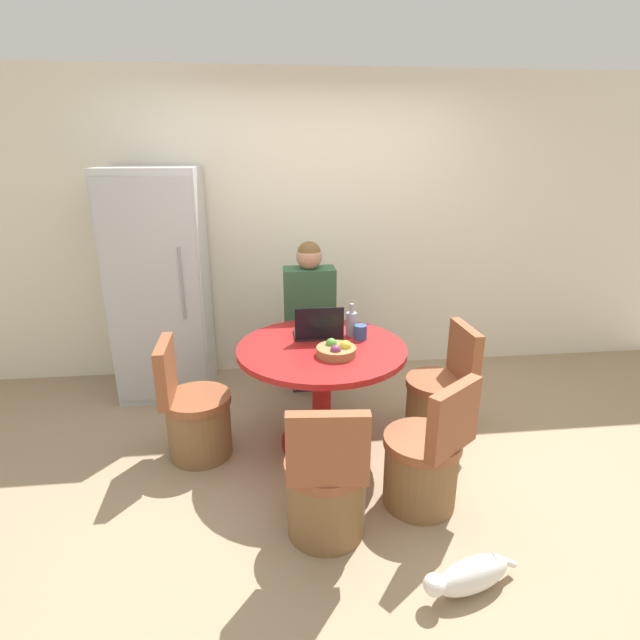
{
  "coord_description": "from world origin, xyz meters",
  "views": [
    {
      "loc": [
        -0.44,
        -2.73,
        1.99
      ],
      "look_at": [
        -0.09,
        0.39,
        0.9
      ],
      "focal_mm": 28.0,
      "sensor_mm": 36.0,
      "label": 1
    }
  ],
  "objects_px": {
    "dining_table": "(322,376)",
    "cat": "(470,576)",
    "refrigerator": "(161,285)",
    "fruit_bowl": "(337,350)",
    "person_seated": "(309,314)",
    "chair_left_side": "(195,418)",
    "bottle": "(351,323)",
    "chair_near_camera": "(326,490)",
    "chair_near_right_corner": "(424,464)",
    "chair_right_side": "(439,400)",
    "laptop": "(318,331)"
  },
  "relations": [
    {
      "from": "chair_right_side",
      "to": "bottle",
      "type": "relative_size",
      "value": 3.59
    },
    {
      "from": "chair_near_right_corner",
      "to": "fruit_bowl",
      "type": "xyz_separation_m",
      "value": [
        -0.44,
        0.53,
        0.51
      ]
    },
    {
      "from": "refrigerator",
      "to": "laptop",
      "type": "height_order",
      "value": "refrigerator"
    },
    {
      "from": "chair_left_side",
      "to": "fruit_bowl",
      "type": "bearing_deg",
      "value": -99.64
    },
    {
      "from": "chair_left_side",
      "to": "cat",
      "type": "height_order",
      "value": "chair_left_side"
    },
    {
      "from": "refrigerator",
      "to": "chair_near_camera",
      "type": "xyz_separation_m",
      "value": [
        1.12,
        -1.86,
        -0.65
      ]
    },
    {
      "from": "chair_left_side",
      "to": "bottle",
      "type": "distance_m",
      "value": 1.24
    },
    {
      "from": "bottle",
      "to": "cat",
      "type": "height_order",
      "value": "bottle"
    },
    {
      "from": "chair_right_side",
      "to": "cat",
      "type": "xyz_separation_m",
      "value": [
        -0.3,
        -1.35,
        -0.18
      ]
    },
    {
      "from": "chair_near_camera",
      "to": "cat",
      "type": "distance_m",
      "value": 0.79
    },
    {
      "from": "chair_left_side",
      "to": "fruit_bowl",
      "type": "distance_m",
      "value": 1.07
    },
    {
      "from": "bottle",
      "to": "chair_near_right_corner",
      "type": "bearing_deg",
      "value": -71.74
    },
    {
      "from": "refrigerator",
      "to": "person_seated",
      "type": "relative_size",
      "value": 1.41
    },
    {
      "from": "dining_table",
      "to": "bottle",
      "type": "distance_m",
      "value": 0.42
    },
    {
      "from": "refrigerator",
      "to": "cat",
      "type": "height_order",
      "value": "refrigerator"
    },
    {
      "from": "laptop",
      "to": "cat",
      "type": "xyz_separation_m",
      "value": [
        0.55,
        -1.47,
        -0.71
      ]
    },
    {
      "from": "dining_table",
      "to": "chair_right_side",
      "type": "relative_size",
      "value": 1.36
    },
    {
      "from": "refrigerator",
      "to": "chair_near_right_corner",
      "type": "xyz_separation_m",
      "value": [
        1.71,
        -1.69,
        -0.65
      ]
    },
    {
      "from": "refrigerator",
      "to": "chair_near_camera",
      "type": "bearing_deg",
      "value": -58.85
    },
    {
      "from": "laptop",
      "to": "cat",
      "type": "relative_size",
      "value": 0.64
    },
    {
      "from": "laptop",
      "to": "fruit_bowl",
      "type": "xyz_separation_m",
      "value": [
        0.08,
        -0.32,
        -0.02
      ]
    },
    {
      "from": "person_seated",
      "to": "bottle",
      "type": "bearing_deg",
      "value": 111.85
    },
    {
      "from": "chair_near_camera",
      "to": "chair_near_right_corner",
      "type": "bearing_deg",
      "value": -159.03
    },
    {
      "from": "dining_table",
      "to": "person_seated",
      "type": "relative_size",
      "value": 0.86
    },
    {
      "from": "chair_near_right_corner",
      "to": "cat",
      "type": "relative_size",
      "value": 1.59
    },
    {
      "from": "dining_table",
      "to": "person_seated",
      "type": "bearing_deg",
      "value": 90.89
    },
    {
      "from": "refrigerator",
      "to": "chair_near_right_corner",
      "type": "relative_size",
      "value": 2.24
    },
    {
      "from": "dining_table",
      "to": "chair_near_right_corner",
      "type": "relative_size",
      "value": 1.36
    },
    {
      "from": "dining_table",
      "to": "fruit_bowl",
      "type": "height_order",
      "value": "fruit_bowl"
    },
    {
      "from": "chair_near_right_corner",
      "to": "person_seated",
      "type": "bearing_deg",
      "value": -107.27
    },
    {
      "from": "chair_left_side",
      "to": "fruit_bowl",
      "type": "height_order",
      "value": "fruit_bowl"
    },
    {
      "from": "dining_table",
      "to": "cat",
      "type": "height_order",
      "value": "dining_table"
    },
    {
      "from": "refrigerator",
      "to": "chair_right_side",
      "type": "distance_m",
      "value": 2.36
    },
    {
      "from": "refrigerator",
      "to": "dining_table",
      "type": "bearing_deg",
      "value": -40.14
    },
    {
      "from": "chair_near_right_corner",
      "to": "person_seated",
      "type": "xyz_separation_m",
      "value": [
        -0.53,
        1.46,
        0.44
      ]
    },
    {
      "from": "refrigerator",
      "to": "person_seated",
      "type": "height_order",
      "value": "refrigerator"
    },
    {
      "from": "chair_near_camera",
      "to": "fruit_bowl",
      "type": "relative_size",
      "value": 3.27
    },
    {
      "from": "dining_table",
      "to": "fruit_bowl",
      "type": "xyz_separation_m",
      "value": [
        0.08,
        -0.16,
        0.25
      ]
    },
    {
      "from": "refrigerator",
      "to": "fruit_bowl",
      "type": "height_order",
      "value": "refrigerator"
    },
    {
      "from": "dining_table",
      "to": "chair_right_side",
      "type": "bearing_deg",
      "value": 2.93
    },
    {
      "from": "refrigerator",
      "to": "chair_left_side",
      "type": "relative_size",
      "value": 2.24
    },
    {
      "from": "dining_table",
      "to": "bottle",
      "type": "bearing_deg",
      "value": 38.85
    },
    {
      "from": "chair_left_side",
      "to": "bottle",
      "type": "bearing_deg",
      "value": -80.65
    },
    {
      "from": "laptop",
      "to": "bottle",
      "type": "relative_size",
      "value": 1.44
    },
    {
      "from": "chair_left_side",
      "to": "chair_near_right_corner",
      "type": "height_order",
      "value": "same"
    },
    {
      "from": "laptop",
      "to": "chair_near_right_corner",
      "type": "bearing_deg",
      "value": 121.56
    },
    {
      "from": "chair_near_right_corner",
      "to": "laptop",
      "type": "xyz_separation_m",
      "value": [
        -0.52,
        0.84,
        0.53
      ]
    },
    {
      "from": "fruit_bowl",
      "to": "laptop",
      "type": "bearing_deg",
      "value": 104.39
    },
    {
      "from": "cat",
      "to": "person_seated",
      "type": "bearing_deg",
      "value": -91.15
    },
    {
      "from": "bottle",
      "to": "chair_left_side",
      "type": "bearing_deg",
      "value": -169.38
    }
  ]
}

